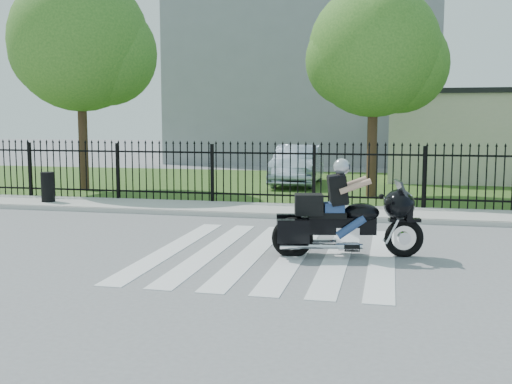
# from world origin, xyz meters

# --- Properties ---
(ground) EXTENTS (120.00, 120.00, 0.00)m
(ground) POSITION_xyz_m (0.00, 0.00, 0.00)
(ground) COLOR slate
(ground) RESTS_ON ground
(crosswalk) EXTENTS (5.00, 5.50, 0.01)m
(crosswalk) POSITION_xyz_m (0.00, 0.00, 0.01)
(crosswalk) COLOR silver
(crosswalk) RESTS_ON ground
(sidewalk) EXTENTS (40.00, 2.00, 0.12)m
(sidewalk) POSITION_xyz_m (0.00, 5.00, 0.06)
(sidewalk) COLOR #ADAAA3
(sidewalk) RESTS_ON ground
(curb) EXTENTS (40.00, 0.12, 0.12)m
(curb) POSITION_xyz_m (0.00, 4.00, 0.06)
(curb) COLOR #ADAAA3
(curb) RESTS_ON ground
(grass_strip) EXTENTS (40.00, 12.00, 0.02)m
(grass_strip) POSITION_xyz_m (0.00, 12.00, 0.01)
(grass_strip) COLOR #2C501B
(grass_strip) RESTS_ON ground
(iron_fence) EXTENTS (26.00, 0.04, 1.80)m
(iron_fence) POSITION_xyz_m (0.00, 6.00, 0.90)
(iron_fence) COLOR black
(iron_fence) RESTS_ON ground
(tree_left) EXTENTS (4.80, 4.80, 7.58)m
(tree_left) POSITION_xyz_m (-8.50, 8.50, 5.17)
(tree_left) COLOR #382316
(tree_left) RESTS_ON ground
(tree_mid) EXTENTS (4.20, 4.20, 6.78)m
(tree_mid) POSITION_xyz_m (1.50, 9.00, 4.67)
(tree_mid) COLOR #382316
(tree_mid) RESTS_ON ground
(building_low) EXTENTS (10.00, 6.00, 3.50)m
(building_low) POSITION_xyz_m (7.00, 16.00, 1.75)
(building_low) COLOR beige
(building_low) RESTS_ON ground
(building_tall) EXTENTS (15.00, 10.00, 12.00)m
(building_tall) POSITION_xyz_m (-3.00, 26.00, 6.00)
(building_tall) COLOR gray
(building_tall) RESTS_ON ground
(motorcycle_rider) EXTENTS (2.76, 1.28, 1.85)m
(motorcycle_rider) POSITION_xyz_m (1.30, 0.10, 0.76)
(motorcycle_rider) COLOR black
(motorcycle_rider) RESTS_ON ground
(parked_car) EXTENTS (1.71, 4.65, 1.52)m
(parked_car) POSITION_xyz_m (-1.38, 11.92, 0.78)
(parked_car) COLOR #9FB0C8
(parked_car) RESTS_ON grass_strip
(litter_bin) EXTENTS (0.48, 0.48, 0.87)m
(litter_bin) POSITION_xyz_m (-7.65, 4.80, 0.55)
(litter_bin) COLOR black
(litter_bin) RESTS_ON sidewalk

